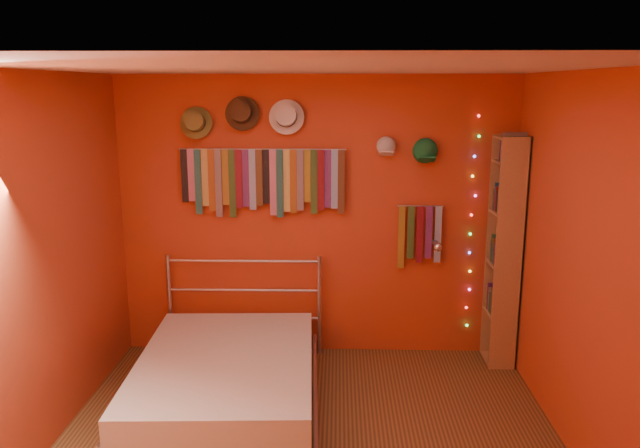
# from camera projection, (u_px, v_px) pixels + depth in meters

# --- Properties ---
(back_wall) EXTENTS (3.50, 0.02, 2.50)m
(back_wall) POSITION_uv_depth(u_px,v_px,m) (317.00, 218.00, 5.55)
(back_wall) COLOR #AD3C1C
(back_wall) RESTS_ON ground
(right_wall) EXTENTS (0.02, 3.50, 2.50)m
(right_wall) POSITION_uv_depth(u_px,v_px,m) (594.00, 279.00, 3.79)
(right_wall) COLOR #AD3C1C
(right_wall) RESTS_ON ground
(left_wall) EXTENTS (0.02, 3.50, 2.50)m
(left_wall) POSITION_uv_depth(u_px,v_px,m) (27.00, 274.00, 3.89)
(left_wall) COLOR #AD3C1C
(left_wall) RESTS_ON ground
(ceiling) EXTENTS (3.50, 3.50, 0.02)m
(ceiling) POSITION_uv_depth(u_px,v_px,m) (306.00, 68.00, 3.57)
(ceiling) COLOR white
(ceiling) RESTS_ON back_wall
(tie_rack) EXTENTS (1.45, 0.03, 0.61)m
(tie_rack) POSITION_uv_depth(u_px,v_px,m) (263.00, 179.00, 5.42)
(tie_rack) COLOR #B8B8BD
(tie_rack) RESTS_ON back_wall
(small_tie_rack) EXTENTS (0.40, 0.03, 0.57)m
(small_tie_rack) POSITION_uv_depth(u_px,v_px,m) (419.00, 233.00, 5.48)
(small_tie_rack) COLOR #B8B8BD
(small_tie_rack) RESTS_ON back_wall
(fedora_olive) EXTENTS (0.28, 0.15, 0.27)m
(fedora_olive) POSITION_uv_depth(u_px,v_px,m) (195.00, 122.00, 5.30)
(fedora_olive) COLOR olive
(fedora_olive) RESTS_ON back_wall
(fedora_brown) EXTENTS (0.30, 0.16, 0.29)m
(fedora_brown) POSITION_uv_depth(u_px,v_px,m) (242.00, 113.00, 5.27)
(fedora_brown) COLOR #432D18
(fedora_brown) RESTS_ON back_wall
(fedora_white) EXTENTS (0.30, 0.16, 0.30)m
(fedora_white) POSITION_uv_depth(u_px,v_px,m) (286.00, 116.00, 5.26)
(fedora_white) COLOR silver
(fedora_white) RESTS_ON back_wall
(cap_white) EXTENTS (0.17, 0.22, 0.17)m
(cap_white) POSITION_uv_depth(u_px,v_px,m) (386.00, 146.00, 5.34)
(cap_white) COLOR silver
(cap_white) RESTS_ON back_wall
(cap_green) EXTENTS (0.20, 0.25, 0.20)m
(cap_green) POSITION_uv_depth(u_px,v_px,m) (425.00, 151.00, 5.34)
(cap_green) COLOR #197237
(cap_green) RESTS_ON back_wall
(fairy_lights) EXTENTS (0.06, 0.02, 1.91)m
(fairy_lights) POSITION_uv_depth(u_px,v_px,m) (472.00, 225.00, 5.48)
(fairy_lights) COLOR #FF3333
(fairy_lights) RESTS_ON back_wall
(reading_lamp) EXTENTS (0.08, 0.33, 0.10)m
(reading_lamp) POSITION_uv_depth(u_px,v_px,m) (437.00, 246.00, 5.31)
(reading_lamp) COLOR #B8B8BD
(reading_lamp) RESTS_ON back_wall
(bookshelf) EXTENTS (0.25, 0.34, 2.00)m
(bookshelf) POSITION_uv_depth(u_px,v_px,m) (509.00, 251.00, 5.33)
(bookshelf) COLOR #9F6A47
(bookshelf) RESTS_ON ground
(bed) EXTENTS (1.47, 1.94, 0.92)m
(bed) POSITION_uv_depth(u_px,v_px,m) (226.00, 379.00, 4.75)
(bed) COLOR #B8B8BD
(bed) RESTS_ON ground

